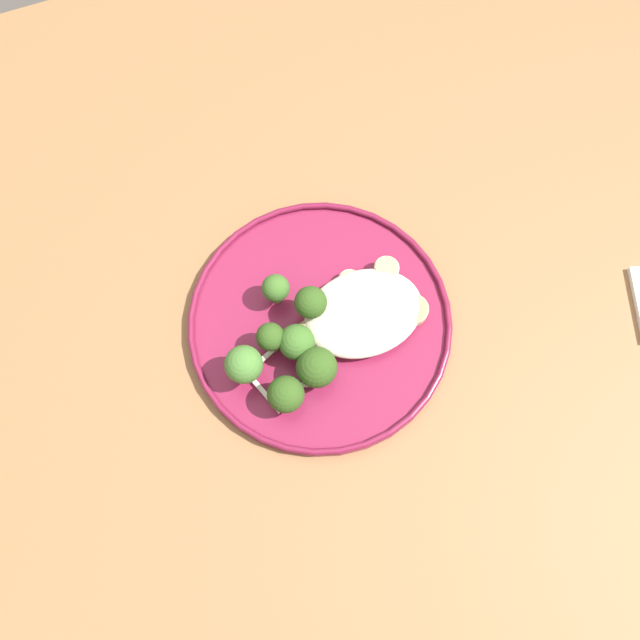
# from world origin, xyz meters

# --- Properties ---
(ground) EXTENTS (6.00, 6.00, 0.00)m
(ground) POSITION_xyz_m (0.00, 0.00, 0.00)
(ground) COLOR #47423D
(wooden_dining_table) EXTENTS (1.40, 1.00, 0.74)m
(wooden_dining_table) POSITION_xyz_m (0.00, 0.00, 0.66)
(wooden_dining_table) COLOR brown
(wooden_dining_table) RESTS_ON ground
(dinner_plate) EXTENTS (0.29, 0.29, 0.02)m
(dinner_plate) POSITION_xyz_m (-0.01, -0.04, 0.75)
(dinner_plate) COLOR maroon
(dinner_plate) RESTS_ON wooden_dining_table
(noodle_bed) EXTENTS (0.13, 0.10, 0.03)m
(noodle_bed) POSITION_xyz_m (0.04, -0.05, 0.76)
(noodle_bed) COLOR beige
(noodle_bed) RESTS_ON dinner_plate
(seared_scallop_center_golden) EXTENTS (0.03, 0.03, 0.01)m
(seared_scallop_center_golden) POSITION_xyz_m (0.04, -0.01, 0.76)
(seared_scallop_center_golden) COLOR beige
(seared_scallop_center_golden) RESTS_ON dinner_plate
(seared_scallop_half_hidden) EXTENTS (0.03, 0.03, 0.01)m
(seared_scallop_half_hidden) POSITION_xyz_m (0.05, -0.05, 0.76)
(seared_scallop_half_hidden) COLOR #E5C689
(seared_scallop_half_hidden) RESTS_ON dinner_plate
(seared_scallop_tiny_bay) EXTENTS (0.03, 0.03, 0.01)m
(seared_scallop_tiny_bay) POSITION_xyz_m (0.01, -0.04, 0.76)
(seared_scallop_tiny_bay) COLOR #E5C689
(seared_scallop_tiny_bay) RESTS_ON dinner_plate
(seared_scallop_on_noodles) EXTENTS (0.03, 0.03, 0.01)m
(seared_scallop_on_noodles) POSITION_xyz_m (-0.02, -0.05, 0.76)
(seared_scallop_on_noodles) COLOR #DBB77A
(seared_scallop_on_noodles) RESTS_ON dinner_plate
(seared_scallop_right_edge) EXTENTS (0.03, 0.03, 0.02)m
(seared_scallop_right_edge) POSITION_xyz_m (0.09, -0.06, 0.76)
(seared_scallop_right_edge) COLOR #E5C689
(seared_scallop_right_edge) RESTS_ON dinner_plate
(seared_scallop_tilted_round) EXTENTS (0.03, 0.03, 0.02)m
(seared_scallop_tilted_round) POSITION_xyz_m (0.08, -0.01, 0.76)
(seared_scallop_tilted_round) COLOR beige
(seared_scallop_tilted_round) RESTS_ON dinner_plate
(broccoli_floret_center_pile) EXTENTS (0.03, 0.03, 0.05)m
(broccoli_floret_center_pile) POSITION_xyz_m (-0.07, -0.05, 0.78)
(broccoli_floret_center_pile) COLOR #7A994C
(broccoli_floret_center_pile) RESTS_ON dinner_plate
(broccoli_floret_rear_charred) EXTENTS (0.03, 0.03, 0.05)m
(broccoli_floret_rear_charred) POSITION_xyz_m (-0.04, 0.01, 0.78)
(broccoli_floret_rear_charred) COLOR #7A994C
(broccoli_floret_rear_charred) RESTS_ON dinner_plate
(broccoli_floret_near_rim) EXTENTS (0.04, 0.04, 0.05)m
(broccoli_floret_near_rim) POSITION_xyz_m (-0.04, -0.06, 0.78)
(broccoli_floret_near_rim) COLOR #89A356
(broccoli_floret_near_rim) RESTS_ON dinner_plate
(broccoli_floret_tall_stalk) EXTENTS (0.04, 0.04, 0.06)m
(broccoli_floret_tall_stalk) POSITION_xyz_m (-0.10, -0.07, 0.79)
(broccoli_floret_tall_stalk) COLOR #7A994C
(broccoli_floret_tall_stalk) RESTS_ON dinner_plate
(broccoli_floret_split_head) EXTENTS (0.04, 0.04, 0.06)m
(broccoli_floret_split_head) POSITION_xyz_m (-0.02, -0.03, 0.79)
(broccoli_floret_split_head) COLOR #89A356
(broccoli_floret_split_head) RESTS_ON dinner_plate
(broccoli_floret_right_tilted) EXTENTS (0.04, 0.04, 0.05)m
(broccoli_floret_right_tilted) POSITION_xyz_m (-0.03, -0.09, 0.78)
(broccoli_floret_right_tilted) COLOR #89A356
(broccoli_floret_right_tilted) RESTS_ON dinner_plate
(broccoli_floret_beside_noodles) EXTENTS (0.04, 0.04, 0.05)m
(broccoli_floret_beside_noodles) POSITION_xyz_m (-0.07, -0.11, 0.78)
(broccoli_floret_beside_noodles) COLOR #7A994C
(broccoli_floret_beside_noodles) RESTS_ON dinner_plate
(onion_sliver_curled_piece) EXTENTS (0.04, 0.02, 0.00)m
(onion_sliver_curled_piece) POSITION_xyz_m (-0.08, -0.06, 0.75)
(onion_sliver_curled_piece) COLOR silver
(onion_sliver_curled_piece) RESTS_ON dinner_plate
(onion_sliver_long_sliver) EXTENTS (0.02, 0.05, 0.00)m
(onion_sliver_long_sliver) POSITION_xyz_m (-0.09, -0.09, 0.75)
(onion_sliver_long_sliver) COLOR silver
(onion_sliver_long_sliver) RESTS_ON dinner_plate
(onion_sliver_pale_crescent) EXTENTS (0.05, 0.02, 0.00)m
(onion_sliver_pale_crescent) POSITION_xyz_m (-0.05, -0.10, 0.75)
(onion_sliver_pale_crescent) COLOR silver
(onion_sliver_pale_crescent) RESTS_ON dinner_plate
(onion_sliver_short_strip) EXTENTS (0.01, 0.04, 0.00)m
(onion_sliver_short_strip) POSITION_xyz_m (-0.04, -0.07, 0.75)
(onion_sliver_short_strip) COLOR silver
(onion_sliver_short_strip) RESTS_ON dinner_plate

